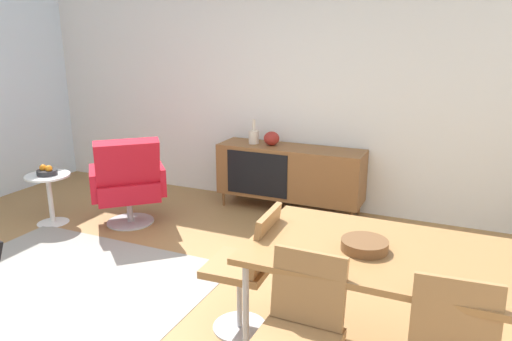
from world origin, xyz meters
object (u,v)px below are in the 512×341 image
wooden_bowl_on_table (365,245)px  fruit_bowl (47,171)px  lounge_chair_red (128,181)px  vase_sculptural_dark (254,136)px  dining_chair_front_left (300,334)px  vase_cobalt (272,138)px  sideboard (290,172)px  dining_table (393,258)px  side_table_round (50,193)px  dining_chair_near_window (248,265)px

wooden_bowl_on_table → fruit_bowl: 3.52m
wooden_bowl_on_table → lounge_chair_red: bearing=155.0°
vase_sculptural_dark → dining_chair_front_left: vase_sculptural_dark is taller
vase_cobalt → wooden_bowl_on_table: size_ratio=0.66×
sideboard → dining_table: (1.42, -2.24, 0.26)m
vase_cobalt → dining_table: bearing=-53.8°
vase_sculptural_dark → side_table_round: (-1.69, -1.36, -0.48)m
dining_chair_front_left → wooden_bowl_on_table: bearing=68.8°
vase_cobalt → lounge_chair_red: (-1.12, -1.08, -0.33)m
side_table_round → fruit_bowl: bearing=-89.3°
wooden_bowl_on_table → dining_table: bearing=18.6°
sideboard → dining_chair_front_left: (1.07, -2.80, 0.03)m
side_table_round → fruit_bowl: (0.00, -0.00, 0.23)m
wooden_bowl_on_table → dining_chair_near_window: bearing=175.8°
vase_cobalt → sideboard: bearing=-0.5°
dining_chair_front_left → dining_chair_near_window: bearing=133.8°
dining_table → lounge_chair_red: lounge_chair_red is taller
vase_cobalt → wooden_bowl_on_table: bearing=-57.1°
dining_chair_near_window → dining_table: bearing=-0.2°
dining_chair_front_left → lounge_chair_red: 2.96m
vase_sculptural_dark → dining_chair_near_window: (0.96, -2.24, -0.34)m
lounge_chair_red → fruit_bowl: lounge_chair_red is taller
wooden_bowl_on_table → fruit_bowl: wooden_bowl_on_table is taller
wooden_bowl_on_table → fruit_bowl: size_ratio=1.30×
dining_table → wooden_bowl_on_table: size_ratio=6.15×
dining_chair_front_left → lounge_chair_red: size_ratio=0.90×
wooden_bowl_on_table → sideboard: bearing=118.9°
wooden_bowl_on_table → dining_chair_near_window: dining_chair_near_window is taller
dining_chair_near_window → dining_chair_front_left: same height
sideboard → dining_chair_front_left: bearing=-69.1°
sideboard → lounge_chair_red: 1.72m
dining_chair_near_window → fruit_bowl: 2.80m
vase_sculptural_dark → wooden_bowl_on_table: size_ratio=1.05×
sideboard → dining_table: size_ratio=1.00×
dining_chair_near_window → lounge_chair_red: 2.20m
sideboard → side_table_round: bearing=-147.4°
wooden_bowl_on_table → dining_chair_near_window: (-0.74, 0.05, -0.30)m
dining_chair_near_window → fruit_bowl: (-2.65, 0.88, 0.09)m
wooden_bowl_on_table → lounge_chair_red: size_ratio=0.27×
fruit_bowl → dining_chair_near_window: bearing=-18.4°
sideboard → vase_sculptural_dark: bearing=179.8°
vase_cobalt → dining_chair_near_window: size_ratio=0.20×
vase_cobalt → dining_chair_front_left: (1.29, -2.80, -0.33)m
dining_table → dining_chair_near_window: (-0.89, 0.00, -0.23)m
vase_sculptural_dark → fruit_bowl: 2.18m
dining_table → fruit_bowl: (-3.54, 0.88, -0.14)m
vase_sculptural_dark → sideboard: bearing=-0.2°
vase_sculptural_dark → dining_chair_near_window: size_ratio=0.32×
vase_cobalt → lounge_chair_red: size_ratio=0.18×
vase_sculptural_dark → fruit_bowl: (-1.69, -1.36, -0.25)m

